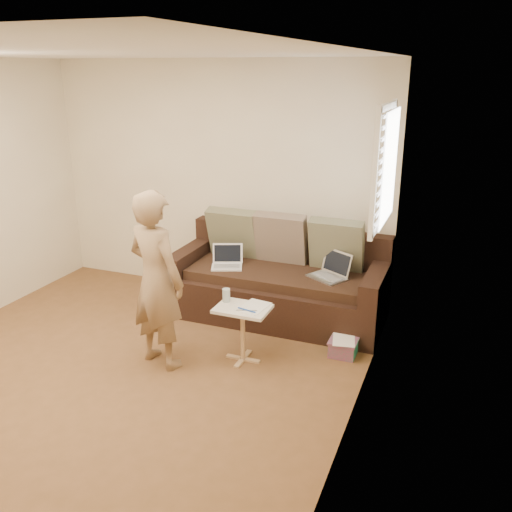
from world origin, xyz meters
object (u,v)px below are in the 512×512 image
side_table (243,334)px  person (156,280)px  laptop_silver (327,278)px  striped_box (343,347)px  drinking_glass (226,295)px  sofa (278,278)px  laptop_white (227,268)px

side_table → person: bearing=-155.8°
laptop_silver → striped_box: bearing=-29.1°
person → side_table: person is taller
drinking_glass → laptop_silver: bearing=51.6°
side_table → striped_box: (0.82, 0.42, -0.18)m
person → striped_box: 1.80m
drinking_glass → sofa: bearing=79.7°
person → side_table: 0.90m
person → drinking_glass: 0.64m
sofa → person: size_ratio=1.39×
sofa → drinking_glass: size_ratio=18.33×
sofa → laptop_white: (-0.52, -0.14, 0.10)m
sofa → side_table: 1.01m
sofa → side_table: bearing=-89.1°
side_table → striped_box: side_table is taller
laptop_white → side_table: 1.05m
side_table → drinking_glass: bearing=160.4°
laptop_white → striped_box: bearing=-39.7°
sofa → person: person is taller
sofa → laptop_silver: size_ratio=6.10×
person → drinking_glass: bearing=-127.1°
side_table → striped_box: bearing=27.0°
laptop_white → drinking_glass: bearing=-87.8°
laptop_silver → person: bearing=-103.0°
person → striped_box: (1.49, 0.72, -0.71)m
laptop_silver → laptop_white: size_ratio=1.14×
laptop_silver → drinking_glass: size_ratio=3.01×
side_table → drinking_glass: 0.38m
drinking_glass → laptop_white: bearing=114.0°
laptop_white → person: 1.20m
side_table → laptop_silver: bearing=61.6°
laptop_silver → side_table: laptop_silver is taller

